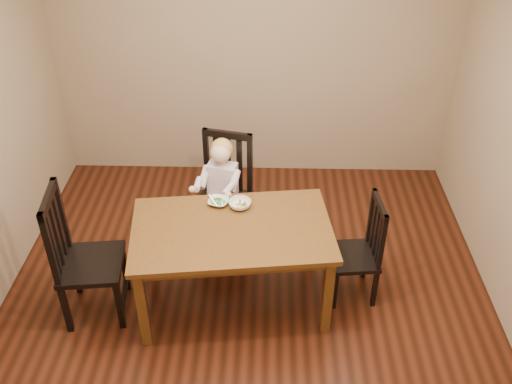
{
  "coord_description": "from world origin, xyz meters",
  "views": [
    {
      "loc": [
        0.16,
        -3.36,
        3.4
      ],
      "look_at": [
        0.06,
        0.25,
        0.89
      ],
      "focal_mm": 40.0,
      "sensor_mm": 36.0,
      "label": 1
    }
  ],
  "objects_px": {
    "dining_table": "(232,237)",
    "bowl_peas": "(218,202)",
    "chair_left": "(82,258)",
    "toddler": "(222,184)",
    "chair_child": "(224,194)",
    "chair_right": "(359,251)",
    "bowl_veg": "(240,204)"
  },
  "relations": [
    {
      "from": "bowl_peas",
      "to": "dining_table",
      "type": "bearing_deg",
      "value": -67.6
    },
    {
      "from": "chair_child",
      "to": "chair_left",
      "type": "relative_size",
      "value": 0.94
    },
    {
      "from": "dining_table",
      "to": "chair_child",
      "type": "distance_m",
      "value": 0.8
    },
    {
      "from": "chair_right",
      "to": "toddler",
      "type": "height_order",
      "value": "toddler"
    },
    {
      "from": "bowl_peas",
      "to": "toddler",
      "type": "bearing_deg",
      "value": 91.07
    },
    {
      "from": "chair_left",
      "to": "chair_right",
      "type": "xyz_separation_m",
      "value": [
        2.12,
        0.26,
        -0.11
      ]
    },
    {
      "from": "chair_child",
      "to": "bowl_peas",
      "type": "height_order",
      "value": "chair_child"
    },
    {
      "from": "chair_child",
      "to": "bowl_veg",
      "type": "height_order",
      "value": "chair_child"
    },
    {
      "from": "bowl_peas",
      "to": "chair_right",
      "type": "bearing_deg",
      "value": -8.97
    },
    {
      "from": "dining_table",
      "to": "bowl_peas",
      "type": "distance_m",
      "value": 0.34
    },
    {
      "from": "dining_table",
      "to": "bowl_veg",
      "type": "distance_m",
      "value": 0.29
    },
    {
      "from": "chair_child",
      "to": "bowl_veg",
      "type": "bearing_deg",
      "value": 121.34
    },
    {
      "from": "chair_left",
      "to": "bowl_peas",
      "type": "xyz_separation_m",
      "value": [
        1.0,
        0.43,
        0.23
      ]
    },
    {
      "from": "bowl_veg",
      "to": "dining_table",
      "type": "bearing_deg",
      "value": -100.26
    },
    {
      "from": "bowl_peas",
      "to": "chair_left",
      "type": "bearing_deg",
      "value": -156.58
    },
    {
      "from": "dining_table",
      "to": "toddler",
      "type": "xyz_separation_m",
      "value": [
        -0.13,
        0.73,
        -0.01
      ]
    },
    {
      "from": "chair_child",
      "to": "chair_right",
      "type": "height_order",
      "value": "chair_child"
    },
    {
      "from": "chair_child",
      "to": "bowl_veg",
      "type": "xyz_separation_m",
      "value": [
        0.17,
        -0.51,
        0.27
      ]
    },
    {
      "from": "chair_right",
      "to": "chair_child",
      "type": "bearing_deg",
      "value": 53.6
    },
    {
      "from": "chair_left",
      "to": "chair_right",
      "type": "distance_m",
      "value": 2.14
    },
    {
      "from": "chair_left",
      "to": "toddler",
      "type": "distance_m",
      "value": 1.32
    },
    {
      "from": "chair_left",
      "to": "toddler",
      "type": "bearing_deg",
      "value": 124.28
    },
    {
      "from": "chair_child",
      "to": "chair_left",
      "type": "xyz_separation_m",
      "value": [
        -1.01,
        -0.91,
        0.03
      ]
    },
    {
      "from": "chair_child",
      "to": "chair_right",
      "type": "distance_m",
      "value": 1.29
    },
    {
      "from": "chair_left",
      "to": "toddler",
      "type": "xyz_separation_m",
      "value": [
        0.99,
        0.86,
        0.11
      ]
    },
    {
      "from": "toddler",
      "to": "chair_right",
      "type": "bearing_deg",
      "value": 165.19
    },
    {
      "from": "chair_child",
      "to": "bowl_peas",
      "type": "relative_size",
      "value": 6.71
    },
    {
      "from": "chair_child",
      "to": "toddler",
      "type": "xyz_separation_m",
      "value": [
        -0.01,
        -0.05,
        0.14
      ]
    },
    {
      "from": "dining_table",
      "to": "chair_left",
      "type": "height_order",
      "value": "chair_left"
    },
    {
      "from": "dining_table",
      "to": "bowl_veg",
      "type": "xyz_separation_m",
      "value": [
        0.05,
        0.26,
        0.12
      ]
    },
    {
      "from": "chair_right",
      "to": "toddler",
      "type": "bearing_deg",
      "value": 55.91
    },
    {
      "from": "toddler",
      "to": "bowl_peas",
      "type": "relative_size",
      "value": 3.53
    }
  ]
}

